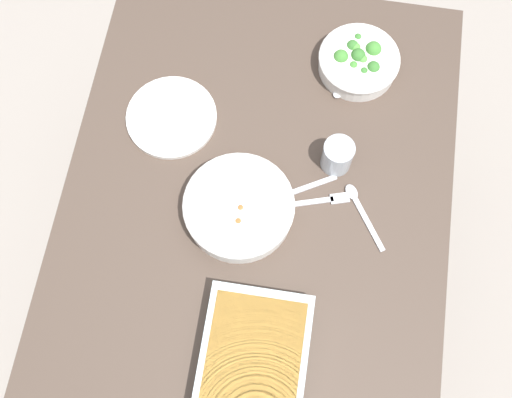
{
  "coord_description": "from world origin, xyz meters",
  "views": [
    {
      "loc": [
        -0.49,
        -0.08,
        2.12
      ],
      "look_at": [
        0.0,
        0.0,
        0.74
      ],
      "focal_mm": 44.29,
      "sensor_mm": 36.0,
      "label": 1
    }
  ],
  "objects_px": {
    "side_plate": "(172,117)",
    "fork_on_table": "(317,201)",
    "spoon_spare": "(360,208)",
    "drink_cup": "(337,156)",
    "broccoli_bowl": "(358,61)",
    "spoon_by_stew": "(292,193)",
    "stew_bowl": "(239,208)",
    "baking_dish": "(253,361)",
    "spoon_by_broccoli": "(348,80)"
  },
  "relations": [
    {
      "from": "side_plate",
      "to": "fork_on_table",
      "type": "distance_m",
      "value": 0.41
    },
    {
      "from": "side_plate",
      "to": "spoon_spare",
      "type": "bearing_deg",
      "value": -108.41
    },
    {
      "from": "drink_cup",
      "to": "side_plate",
      "type": "bearing_deg",
      "value": 82.42
    },
    {
      "from": "broccoli_bowl",
      "to": "spoon_spare",
      "type": "height_order",
      "value": "broccoli_bowl"
    },
    {
      "from": "spoon_by_stew",
      "to": "fork_on_table",
      "type": "bearing_deg",
      "value": -99.91
    },
    {
      "from": "stew_bowl",
      "to": "spoon_by_stew",
      "type": "height_order",
      "value": "stew_bowl"
    },
    {
      "from": "drink_cup",
      "to": "baking_dish",
      "type": "bearing_deg",
      "value": 166.32
    },
    {
      "from": "stew_bowl",
      "to": "fork_on_table",
      "type": "height_order",
      "value": "stew_bowl"
    },
    {
      "from": "baking_dish",
      "to": "fork_on_table",
      "type": "xyz_separation_m",
      "value": [
        0.38,
        -0.09,
        -0.03
      ]
    },
    {
      "from": "drink_cup",
      "to": "spoon_spare",
      "type": "xyz_separation_m",
      "value": [
        -0.1,
        -0.07,
        -0.03
      ]
    },
    {
      "from": "spoon_by_stew",
      "to": "fork_on_table",
      "type": "height_order",
      "value": "spoon_by_stew"
    },
    {
      "from": "side_plate",
      "to": "baking_dish",
      "type": "bearing_deg",
      "value": -151.9
    },
    {
      "from": "baking_dish",
      "to": "spoon_by_stew",
      "type": "distance_m",
      "value": 0.4
    },
    {
      "from": "baking_dish",
      "to": "fork_on_table",
      "type": "bearing_deg",
      "value": -13.07
    },
    {
      "from": "spoon_by_stew",
      "to": "broccoli_bowl",
      "type": "bearing_deg",
      "value": -17.75
    },
    {
      "from": "drink_cup",
      "to": "spoon_by_broccoli",
      "type": "distance_m",
      "value": 0.23
    },
    {
      "from": "stew_bowl",
      "to": "drink_cup",
      "type": "bearing_deg",
      "value": -52.42
    },
    {
      "from": "spoon_spare",
      "to": "side_plate",
      "type": "bearing_deg",
      "value": 71.59
    },
    {
      "from": "broccoli_bowl",
      "to": "spoon_by_broccoli",
      "type": "relative_size",
      "value": 1.21
    },
    {
      "from": "spoon_by_broccoli",
      "to": "spoon_spare",
      "type": "height_order",
      "value": "same"
    },
    {
      "from": "stew_bowl",
      "to": "spoon_spare",
      "type": "distance_m",
      "value": 0.28
    },
    {
      "from": "baking_dish",
      "to": "spoon_spare",
      "type": "bearing_deg",
      "value": -26.09
    },
    {
      "from": "spoon_spare",
      "to": "baking_dish",
      "type": "bearing_deg",
      "value": 153.91
    },
    {
      "from": "baking_dish",
      "to": "spoon_by_stew",
      "type": "bearing_deg",
      "value": -3.84
    },
    {
      "from": "baking_dish",
      "to": "spoon_by_broccoli",
      "type": "bearing_deg",
      "value": -9.79
    },
    {
      "from": "drink_cup",
      "to": "spoon_by_broccoli",
      "type": "relative_size",
      "value": 0.51
    },
    {
      "from": "broccoli_bowl",
      "to": "spoon_by_stew",
      "type": "xyz_separation_m",
      "value": [
        -0.36,
        0.11,
        -0.03
      ]
    },
    {
      "from": "broccoli_bowl",
      "to": "drink_cup",
      "type": "relative_size",
      "value": 2.36
    },
    {
      "from": "drink_cup",
      "to": "spoon_spare",
      "type": "height_order",
      "value": "drink_cup"
    },
    {
      "from": "baking_dish",
      "to": "spoon_by_broccoli",
      "type": "height_order",
      "value": "baking_dish"
    },
    {
      "from": "spoon_by_stew",
      "to": "spoon_spare",
      "type": "relative_size",
      "value": 1.03
    },
    {
      "from": "spoon_by_broccoli",
      "to": "spoon_by_stew",
      "type": "bearing_deg",
      "value": 163.17
    },
    {
      "from": "broccoli_bowl",
      "to": "fork_on_table",
      "type": "height_order",
      "value": "broccoli_bowl"
    },
    {
      "from": "broccoli_bowl",
      "to": "side_plate",
      "type": "distance_m",
      "value": 0.48
    },
    {
      "from": "spoon_by_stew",
      "to": "spoon_spare",
      "type": "xyz_separation_m",
      "value": [
        -0.01,
        -0.16,
        0.0
      ]
    },
    {
      "from": "spoon_by_stew",
      "to": "fork_on_table",
      "type": "xyz_separation_m",
      "value": [
        -0.01,
        -0.06,
        -0.0
      ]
    },
    {
      "from": "drink_cup",
      "to": "spoon_by_broccoli",
      "type": "bearing_deg",
      "value": -1.15
    },
    {
      "from": "spoon_spare",
      "to": "fork_on_table",
      "type": "distance_m",
      "value": 0.1
    },
    {
      "from": "spoon_by_broccoli",
      "to": "baking_dish",
      "type": "bearing_deg",
      "value": 170.21
    },
    {
      "from": "side_plate",
      "to": "fork_on_table",
      "type": "height_order",
      "value": "side_plate"
    },
    {
      "from": "stew_bowl",
      "to": "spoon_by_broccoli",
      "type": "bearing_deg",
      "value": -28.58
    },
    {
      "from": "spoon_by_broccoli",
      "to": "spoon_spare",
      "type": "bearing_deg",
      "value": -169.01
    },
    {
      "from": "side_plate",
      "to": "fork_on_table",
      "type": "relative_size",
      "value": 1.26
    },
    {
      "from": "broccoli_bowl",
      "to": "spoon_spare",
      "type": "distance_m",
      "value": 0.37
    },
    {
      "from": "baking_dish",
      "to": "drink_cup",
      "type": "height_order",
      "value": "drink_cup"
    },
    {
      "from": "stew_bowl",
      "to": "spoon_by_broccoli",
      "type": "relative_size",
      "value": 1.52
    },
    {
      "from": "stew_bowl",
      "to": "spoon_spare",
      "type": "relative_size",
      "value": 1.62
    },
    {
      "from": "drink_cup",
      "to": "spoon_by_stew",
      "type": "height_order",
      "value": "drink_cup"
    },
    {
      "from": "baking_dish",
      "to": "spoon_by_broccoli",
      "type": "relative_size",
      "value": 1.81
    },
    {
      "from": "baking_dish",
      "to": "spoon_spare",
      "type": "height_order",
      "value": "baking_dish"
    }
  ]
}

